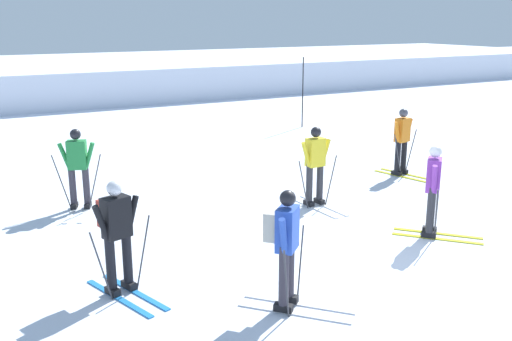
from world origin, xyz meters
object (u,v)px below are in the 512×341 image
object	(u,v)px
skier_orange	(402,140)
skier_green	(78,167)
skier_yellow	(315,164)
skier_blue	(285,243)
skier_purple	(433,188)
skier_black	(116,231)
trail_marker_pole	(303,93)

from	to	relation	value
skier_orange	skier_green	xyz separation A→B (m)	(-7.79, 1.17, 0.00)
skier_green	skier_orange	bearing A→B (deg)	-8.54
skier_yellow	skier_blue	xyz separation A→B (m)	(-2.92, -3.56, 0.04)
skier_orange	skier_purple	world-z (taller)	same
skier_purple	skier_orange	bearing A→B (deg)	54.90
skier_orange	skier_green	bearing A→B (deg)	171.46
skier_orange	skier_black	distance (m)	8.67
skier_green	trail_marker_pole	xyz separation A→B (m)	(9.22, 5.62, 0.35)
trail_marker_pole	skier_black	bearing A→B (deg)	-134.36
skier_blue	skier_green	distance (m)	5.93
skier_yellow	skier_orange	bearing A→B (deg)	16.76
skier_yellow	skier_green	world-z (taller)	same
skier_blue	skier_orange	distance (m)	7.74
skier_yellow	skier_black	distance (m)	5.20
skier_blue	trail_marker_pole	distance (m)	13.72
skier_blue	skier_purple	xyz separation A→B (m)	(3.78, 1.05, -0.04)
skier_orange	trail_marker_pole	xyz separation A→B (m)	(1.44, 6.79, 0.35)
skier_black	skier_yellow	bearing A→B (deg)	22.51
skier_blue	skier_green	world-z (taller)	same
skier_blue	trail_marker_pole	size ratio (longest dim) A/B	0.68
skier_yellow	skier_blue	distance (m)	4.60
skier_orange	trail_marker_pole	bearing A→B (deg)	78.07
skier_orange	trail_marker_pole	world-z (taller)	trail_marker_pole
skier_yellow	skier_blue	world-z (taller)	same
skier_blue	skier_green	size ratio (longest dim) A/B	1.00
skier_black	trail_marker_pole	size ratio (longest dim) A/B	0.68
skier_green	skier_purple	size ratio (longest dim) A/B	1.00
skier_yellow	skier_black	xyz separation A→B (m)	(-4.80, -1.99, 0.04)
skier_black	trail_marker_pole	world-z (taller)	trail_marker_pole
skier_purple	skier_yellow	bearing A→B (deg)	108.94
trail_marker_pole	skier_green	bearing A→B (deg)	-148.63
skier_yellow	trail_marker_pole	bearing A→B (deg)	58.56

